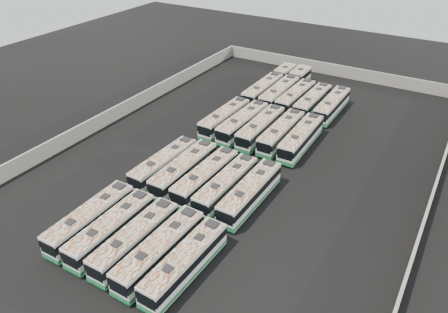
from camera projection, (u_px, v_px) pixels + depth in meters
ground at (240, 163)px, 55.94m from camera, size 140.00×140.00×0.00m
perimeter_wall at (241, 156)px, 55.37m from camera, size 45.20×73.20×2.20m
bus_front_far_left at (91, 219)px, 44.01m from camera, size 2.41×10.79×3.03m
bus_front_left at (111, 229)px, 42.71m from camera, size 2.35×10.73×3.02m
bus_front_center at (135, 240)px, 41.42m from camera, size 2.29×10.73×3.02m
bus_front_right at (160, 251)px, 40.09m from camera, size 2.52×11.05×3.10m
bus_front_far_right at (185, 263)px, 38.85m from camera, size 2.47×10.65×2.98m
bus_midfront_far_left at (164, 164)px, 52.88m from camera, size 2.49×10.66×2.99m
bus_midfront_left at (184, 170)px, 51.73m from camera, size 2.45×11.06×3.11m
bus_midfront_center at (206, 177)px, 50.41m from camera, size 2.49×10.84×3.04m
bus_midfront_right at (226, 185)px, 49.09m from camera, size 2.39×10.68×3.00m
bus_midfront_far_right at (250, 193)px, 47.80m from camera, size 2.40×10.98×3.09m
bus_midback_far_left at (225, 118)px, 63.53m from camera, size 2.47×10.78×3.03m
bus_midback_left at (243, 123)px, 62.18m from camera, size 2.61×11.10×3.11m
bus_midback_center at (261, 128)px, 60.89m from camera, size 2.41×10.99×3.09m
bus_midback_right at (281, 133)px, 59.71m from camera, size 2.32×10.87×3.06m
bus_midback_far_right at (301, 138)px, 58.32m from camera, size 2.55×11.07×3.10m
bus_back_far_left at (270, 85)px, 74.51m from camera, size 2.33×16.95×3.07m
bus_back_left at (286, 88)px, 73.30m from camera, size 2.58×17.25×3.12m
bus_back_center at (295, 97)px, 69.99m from camera, size 2.48×10.84×3.04m
bus_back_right at (313, 102)px, 68.61m from camera, size 2.36×10.65×2.99m
bus_back_far_right at (332, 105)px, 67.35m from camera, size 2.27×10.70×3.01m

